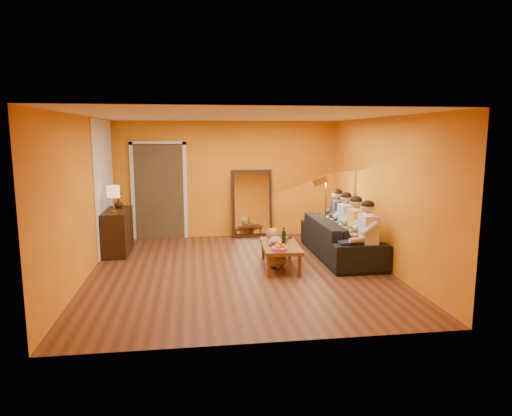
{
  "coord_description": "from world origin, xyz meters",
  "views": [
    {
      "loc": [
        -0.77,
        -7.48,
        2.31
      ],
      "look_at": [
        0.35,
        0.5,
        1.0
      ],
      "focal_mm": 32.0,
      "sensor_mm": 36.0,
      "label": 1
    }
  ],
  "objects": [
    {
      "name": "dog",
      "position": [
        0.66,
        0.21,
        0.34
      ],
      "size": [
        0.46,
        0.63,
        0.69
      ],
      "primitive_type": null,
      "rotation": [
        0.0,
        0.0,
        -0.15
      ],
      "color": "#9E6547",
      "rests_on": "floor"
    },
    {
      "name": "floor_lamp",
      "position": [
        1.89,
        1.33,
        0.72
      ],
      "size": [
        0.37,
        0.34,
        1.44
      ],
      "primitive_type": null,
      "rotation": [
        0.0,
        0.0,
        -0.41
      ],
      "color": "#AB8832",
      "rests_on": "floor"
    },
    {
      "name": "tumbler",
      "position": [
        0.84,
        0.21,
        0.47
      ],
      "size": [
        0.11,
        0.11,
        0.1
      ],
      "primitive_type": "imported",
      "rotation": [
        0.0,
        0.0,
        -0.07
      ],
      "color": "#B27F3F",
      "rests_on": "coffee_table"
    },
    {
      "name": "white_accent",
      "position": [
        -2.48,
        1.75,
        1.3
      ],
      "size": [
        0.02,
        1.9,
        2.58
      ],
      "primitive_type": "cube",
      "color": "white",
      "rests_on": "wall_left"
    },
    {
      "name": "book_lower",
      "position": [
        0.54,
        -0.11,
        0.43
      ],
      "size": [
        0.25,
        0.28,
        0.02
      ],
      "primitive_type": "imported",
      "rotation": [
        0.0,
        0.0,
        0.44
      ],
      "color": "black",
      "rests_on": "coffee_table"
    },
    {
      "name": "door_jamb_right",
      "position": [
        -0.93,
        2.71,
        1.05
      ],
      "size": [
        0.08,
        0.06,
        2.2
      ],
      "primitive_type": "cube",
      "color": "white",
      "rests_on": "wall_back"
    },
    {
      "name": "person_far_right",
      "position": [
        2.13,
        1.31,
        0.61
      ],
      "size": [
        0.7,
        0.44,
        1.22
      ],
      "primitive_type": null,
      "color": "#2D2D31",
      "rests_on": "sofa"
    },
    {
      "name": "person_far_left",
      "position": [
        2.13,
        -0.34,
        0.61
      ],
      "size": [
        0.7,
        0.44,
        1.22
      ],
      "primitive_type": null,
      "color": "beige",
      "rests_on": "sofa"
    },
    {
      "name": "room_shell",
      "position": [
        0.0,
        0.37,
        1.3
      ],
      "size": [
        5.0,
        5.5,
        2.6
      ],
      "color": "brown",
      "rests_on": "ground"
    },
    {
      "name": "doorway_recess",
      "position": [
        -1.5,
        2.83,
        1.05
      ],
      "size": [
        1.06,
        0.3,
        2.1
      ],
      "primitive_type": "cube",
      "color": "#3F2D19",
      "rests_on": "floor"
    },
    {
      "name": "vase",
      "position": [
        -2.24,
        1.8,
        0.94
      ],
      "size": [
        0.17,
        0.17,
        0.18
      ],
      "primitive_type": "imported",
      "color": "black",
      "rests_on": "sideboard"
    },
    {
      "name": "coffee_table",
      "position": [
        0.72,
        0.09,
        0.21
      ],
      "size": [
        0.7,
        1.26,
        0.42
      ],
      "primitive_type": null,
      "rotation": [
        0.0,
        0.0,
        -0.07
      ],
      "color": "brown",
      "rests_on": "floor"
    },
    {
      "name": "book_mid",
      "position": [
        0.55,
        -0.1,
        0.45
      ],
      "size": [
        0.28,
        0.32,
        0.02
      ],
      "primitive_type": "imported",
      "rotation": [
        0.0,
        0.0,
        -0.38
      ],
      "color": "#AB131B",
      "rests_on": "book_lower"
    },
    {
      "name": "fruit_bowl",
      "position": [
        0.62,
        -0.36,
        0.5
      ],
      "size": [
        0.26,
        0.26,
        0.16
      ],
      "primitive_type": null,
      "color": "#EB5385",
      "rests_on": "coffee_table"
    },
    {
      "name": "person_mid_right",
      "position": [
        2.13,
        0.76,
        0.61
      ],
      "size": [
        0.7,
        0.44,
        1.22
      ],
      "primitive_type": null,
      "color": "#93B0E3",
      "rests_on": "sofa"
    },
    {
      "name": "wine_bottle",
      "position": [
        0.77,
        0.04,
        0.58
      ],
      "size": [
        0.07,
        0.07,
        0.31
      ],
      "primitive_type": "cylinder",
      "color": "black",
      "rests_on": "coffee_table"
    },
    {
      "name": "door_header",
      "position": [
        -1.5,
        2.71,
        2.12
      ],
      "size": [
        1.22,
        0.06,
        0.08
      ],
      "primitive_type": "cube",
      "color": "white",
      "rests_on": "wall_back"
    },
    {
      "name": "mirror_frame",
      "position": [
        0.55,
        2.63,
        0.76
      ],
      "size": [
        0.92,
        0.27,
        1.51
      ],
      "primitive_type": "cube",
      "rotation": [
        -0.14,
        0.0,
        0.0
      ],
      "color": "black",
      "rests_on": "floor"
    },
    {
      "name": "table_lamp",
      "position": [
        -2.24,
        1.25,
        1.1
      ],
      "size": [
        0.24,
        0.24,
        0.51
      ],
      "primitive_type": null,
      "color": "beige",
      "rests_on": "sideboard"
    },
    {
      "name": "flowers",
      "position": [
        -2.24,
        1.8,
        1.19
      ],
      "size": [
        0.17,
        0.17,
        0.45
      ],
      "primitive_type": null,
      "color": "#AB131B",
      "rests_on": "vase"
    },
    {
      "name": "mirror_glass",
      "position": [
        0.55,
        2.59,
        0.76
      ],
      "size": [
        0.78,
        0.21,
        1.35
      ],
      "primitive_type": "cube",
      "rotation": [
        -0.14,
        0.0,
        0.0
      ],
      "color": "white",
      "rests_on": "mirror_frame"
    },
    {
      "name": "sofa",
      "position": [
        2.0,
        0.66,
        0.36
      ],
      "size": [
        2.46,
        0.96,
        0.72
      ],
      "primitive_type": "imported",
      "rotation": [
        0.0,
        0.0,
        1.57
      ],
      "color": "black",
      "rests_on": "floor"
    },
    {
      "name": "person_mid_left",
      "position": [
        2.13,
        0.21,
        0.61
      ],
      "size": [
        0.7,
        0.44,
        1.22
      ],
      "primitive_type": null,
      "color": "gold",
      "rests_on": "sofa"
    },
    {
      "name": "laptop",
      "position": [
        0.9,
        0.44,
        0.43
      ],
      "size": [
        0.41,
        0.39,
        0.03
      ],
      "primitive_type": "imported",
      "rotation": [
        0.0,
        0.0,
        0.62
      ],
      "color": "black",
      "rests_on": "coffee_table"
    },
    {
      "name": "door_jamb_left",
      "position": [
        -2.07,
        2.71,
        1.05
      ],
      "size": [
        0.08,
        0.06,
        2.2
      ],
      "primitive_type": "cube",
      "color": "white",
      "rests_on": "wall_back"
    },
    {
      "name": "book_upper",
      "position": [
        0.54,
        -0.12,
        0.47
      ],
      "size": [
        0.19,
        0.24,
        0.02
      ],
      "primitive_type": "imported",
      "rotation": [
        0.0,
        0.0,
        0.1
      ],
      "color": "black",
      "rests_on": "book_mid"
    },
    {
      "name": "sideboard",
      "position": [
        -2.24,
        1.55,
        0.42
      ],
      "size": [
        0.44,
        1.18,
        0.85
      ],
      "primitive_type": "cube",
      "color": "black",
      "rests_on": "floor"
    }
  ]
}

